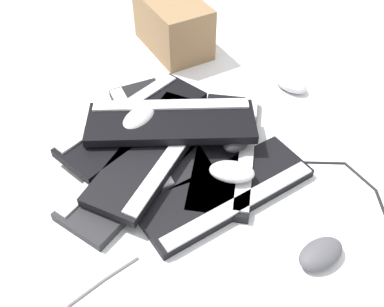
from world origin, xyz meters
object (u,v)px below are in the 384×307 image
at_px(keyboard_0, 137,172).
at_px(mouse_3, 139,118).
at_px(keyboard_3, 157,130).
at_px(keyboard_4, 154,151).
at_px(keyboard_5, 171,122).
at_px(keyboard_6, 134,122).
at_px(cardboard_box, 173,24).
at_px(mouse_4, 238,138).
at_px(keyboard_1, 227,192).
at_px(mouse_0, 291,84).
at_px(keyboard_2, 227,150).
at_px(mouse_2, 232,172).
at_px(mouse_1, 321,254).

height_order(keyboard_0, mouse_3, mouse_3).
height_order(keyboard_3, keyboard_4, keyboard_4).
bearing_deg(keyboard_0, keyboard_5, -153.56).
height_order(keyboard_6, cardboard_box, cardboard_box).
height_order(keyboard_0, mouse_4, mouse_4).
distance_m(keyboard_4, keyboard_6, 0.13).
xyz_separation_m(keyboard_3, keyboard_5, (-0.02, 0.05, 0.06)).
bearing_deg(keyboard_5, keyboard_1, 97.39).
bearing_deg(cardboard_box, mouse_4, 80.57).
height_order(mouse_0, mouse_3, mouse_3).
distance_m(keyboard_2, mouse_2, 0.12).
xyz_separation_m(keyboard_3, keyboard_6, (0.05, -0.03, 0.03)).
relative_size(keyboard_3, mouse_0, 4.09).
xyz_separation_m(keyboard_2, keyboard_3, (0.13, -0.16, 0.00)).
distance_m(keyboard_3, keyboard_5, 0.08).
bearing_deg(mouse_3, keyboard_6, 69.21).
xyz_separation_m(keyboard_0, keyboard_4, (-0.06, -0.02, 0.03)).
relative_size(keyboard_0, keyboard_6, 0.99).
relative_size(keyboard_2, mouse_4, 4.00).
bearing_deg(keyboard_4, keyboard_5, -147.03).
bearing_deg(keyboard_2, mouse_0, -155.79).
distance_m(keyboard_4, mouse_4, 0.22).
relative_size(keyboard_6, cardboard_box, 1.64).
bearing_deg(mouse_0, mouse_2, 108.92).
xyz_separation_m(keyboard_6, cardboard_box, (-0.30, -0.35, 0.04)).
bearing_deg(cardboard_box, mouse_2, 75.35).
xyz_separation_m(keyboard_2, mouse_2, (0.05, 0.10, 0.04)).
distance_m(mouse_0, mouse_1, 0.60).
xyz_separation_m(keyboard_0, mouse_4, (-0.27, 0.05, 0.04)).
bearing_deg(mouse_4, keyboard_1, -160.47).
bearing_deg(keyboard_6, cardboard_box, -130.61).
height_order(keyboard_0, keyboard_5, keyboard_5).
height_order(keyboard_3, mouse_2, mouse_2).
xyz_separation_m(keyboard_3, mouse_2, (-0.08, 0.26, 0.04)).
bearing_deg(keyboard_0, keyboard_6, -111.76).
bearing_deg(mouse_4, keyboard_2, 137.37).
height_order(keyboard_2, mouse_2, mouse_2).
relative_size(mouse_0, mouse_4, 1.00).
bearing_deg(cardboard_box, keyboard_2, 77.74).
xyz_separation_m(keyboard_4, keyboard_6, (0.00, -0.13, 0.00)).
height_order(mouse_3, mouse_4, mouse_3).
height_order(keyboard_5, mouse_2, keyboard_5).
height_order(keyboard_1, mouse_4, mouse_4).
bearing_deg(keyboard_4, keyboard_2, 160.96).
bearing_deg(keyboard_1, keyboard_2, -122.33).
relative_size(keyboard_3, mouse_3, 4.09).
xyz_separation_m(keyboard_2, keyboard_4, (0.18, -0.06, 0.03)).
bearing_deg(keyboard_2, mouse_2, 63.19).
distance_m(keyboard_6, cardboard_box, 0.46).
bearing_deg(keyboard_6, keyboard_5, 134.01).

